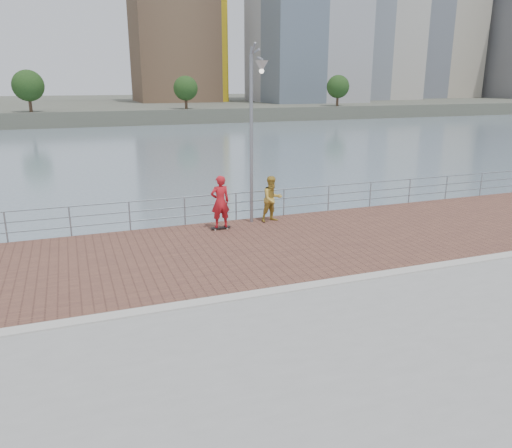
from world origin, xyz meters
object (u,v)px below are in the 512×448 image
object	(u,v)px
guardrail	(211,206)
skateboarder	(220,202)
street_lamp	(256,105)
bystander	(272,199)

from	to	relation	value
guardrail	skateboarder	xyz separation A→B (m)	(0.08, -1.05, 0.38)
guardrail	street_lamp	size ratio (longest dim) A/B	6.19
skateboarder	bystander	xyz separation A→B (m)	(2.21, 0.36, -0.16)
skateboarder	guardrail	bearing A→B (deg)	-87.15
guardrail	street_lamp	world-z (taller)	street_lamp
skateboarder	bystander	world-z (taller)	skateboarder
guardrail	skateboarder	size ratio (longest dim) A/B	20.14
skateboarder	bystander	size ratio (longest dim) A/B	1.08
skateboarder	bystander	bearing A→B (deg)	-171.91
street_lamp	bystander	bearing A→B (deg)	19.21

